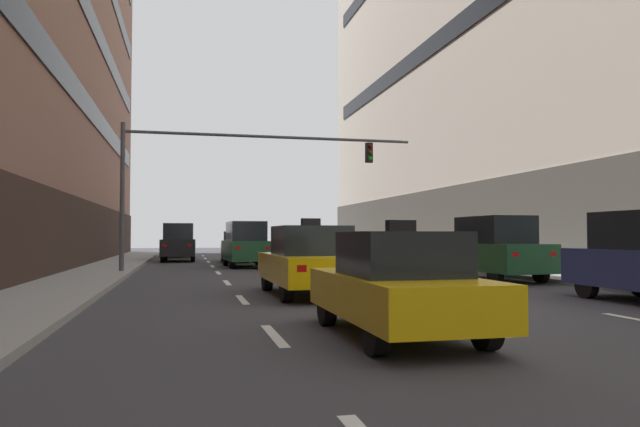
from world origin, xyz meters
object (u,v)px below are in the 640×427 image
taxi_driving_5 (343,252)px  taxi_driving_6 (309,261)px  taxi_driving_4 (178,245)px  traffic_signal_0 (227,165)px  taxi_driving_2 (398,285)px  car_driving_3 (179,242)px  car_driving_1 (246,244)px  car_parked_2 (495,248)px  taxi_driving_0 (238,247)px

taxi_driving_5 → taxi_driving_6: (-3.28, -8.82, 0.03)m
taxi_driving_4 → traffic_signal_0: (2.04, -17.43, 3.52)m
taxi_driving_2 → car_driving_3: bearing=97.2°
taxi_driving_2 → traffic_signal_0: (-1.45, 15.43, 3.58)m
car_driving_3 → taxi_driving_6: 20.95m
traffic_signal_0 → taxi_driving_2: bearing=-84.6°
car_driving_1 → car_parked_2: (7.27, -10.21, -0.01)m
taxi_driving_0 → taxi_driving_6: 18.98m
car_driving_3 → taxi_driving_5: 13.60m
taxi_driving_2 → taxi_driving_5: size_ratio=0.92×
car_driving_3 → taxi_driving_5: car_driving_3 is taller
car_driving_1 → taxi_driving_4: car_driving_1 is taller
taxi_driving_4 → taxi_driving_5: (6.74, -17.86, -0.00)m
taxi_driving_2 → taxi_driving_4: bearing=96.1°
taxi_driving_4 → taxi_driving_0: bearing=-66.3°
taxi_driving_2 → taxi_driving_4: size_ratio=0.91×
taxi_driving_5 → car_parked_2: (3.78, -5.47, 0.24)m
taxi_driving_6 → traffic_signal_0: 9.99m
taxi_driving_2 → traffic_signal_0: 15.91m
car_parked_2 → taxi_driving_0: bearing=114.6°
car_driving_1 → taxi_driving_0: bearing=88.6°
taxi_driving_4 → taxi_driving_6: (3.46, -26.68, 0.03)m
car_driving_1 → traffic_signal_0: traffic_signal_0 is taller
taxi_driving_0 → car_driving_1: (-0.13, -5.41, 0.22)m
car_driving_3 → taxi_driving_6: car_driving_3 is taller
taxi_driving_4 → car_parked_2: size_ratio=1.02×
taxi_driving_2 → taxi_driving_5: 15.36m
taxi_driving_4 → car_driving_3: bearing=-89.3°
car_driving_3 → taxi_driving_6: bearing=-80.7°
car_driving_3 → taxi_driving_4: size_ratio=1.00×
car_driving_1 → taxi_driving_5: 5.89m
car_driving_1 → car_driving_3: (-3.18, 7.10, 0.02)m
car_driving_3 → car_parked_2: 20.22m
car_driving_1 → taxi_driving_6: (0.21, -13.57, -0.21)m
car_driving_1 → traffic_signal_0: 5.56m
car_driving_1 → taxi_driving_2: 19.76m
taxi_driving_0 → car_parked_2: car_parked_2 is taller
taxi_driving_4 → taxi_driving_2: bearing=-83.9°
taxi_driving_2 → taxi_driving_4: (-3.49, 32.87, 0.06)m
taxi_driving_4 → taxi_driving_5: size_ratio=1.00×
taxi_driving_5 → traffic_signal_0: 5.90m
taxi_driving_5 → taxi_driving_0: bearing=108.3°
car_driving_3 → taxi_driving_5: (6.67, -11.84, -0.27)m
car_driving_1 → taxi_driving_2: car_driving_1 is taller
traffic_signal_0 → taxi_driving_0: bearing=82.1°
taxi_driving_0 → car_parked_2: 17.17m
taxi_driving_0 → taxi_driving_5: taxi_driving_0 is taller
car_driving_3 → taxi_driving_0: bearing=-27.1°
car_driving_3 → car_parked_2: (10.45, -17.31, -0.03)m
traffic_signal_0 → taxi_driving_5: bearing=-5.1°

